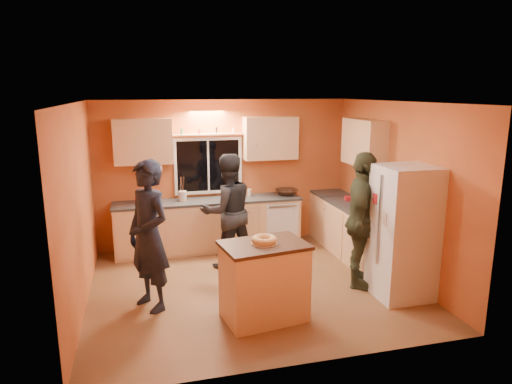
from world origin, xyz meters
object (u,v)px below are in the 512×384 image
object	(u,v)px
refrigerator	(403,232)
island	(264,281)
person_right	(362,221)
person_left	(149,236)
person_center	(227,211)

from	to	relation	value
refrigerator	island	world-z (taller)	refrigerator
refrigerator	person_right	xyz separation A→B (m)	(-0.39, 0.44, 0.07)
refrigerator	person_left	size ratio (longest dim) A/B	0.93
island	person_center	xyz separation A→B (m)	(-0.10, 1.81, 0.41)
person_left	island	bearing A→B (deg)	31.40
person_center	person_right	xyz separation A→B (m)	(1.68, -1.21, 0.06)
person_center	person_right	size ratio (longest dim) A/B	0.93
person_center	refrigerator	bearing A→B (deg)	130.93
person_center	person_right	world-z (taller)	person_right
island	person_left	bearing A→B (deg)	145.43
island	person_left	xyz separation A→B (m)	(-1.33, 0.65, 0.47)
person_left	person_center	size ratio (longest dim) A/B	1.07
person_left	person_center	world-z (taller)	person_left
refrigerator	person_left	xyz separation A→B (m)	(-3.30, 0.49, 0.07)
person_left	person_center	xyz separation A→B (m)	(1.23, 1.15, -0.06)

